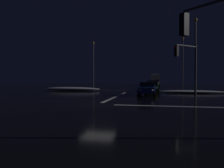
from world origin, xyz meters
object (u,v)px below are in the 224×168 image
object	(u,v)px
sedan_green	(152,87)
sedan_white	(156,83)
sedan_black	(152,84)
sedan_silver	(154,83)
traffic_signal_ne	(187,60)
streetlamp_left_far	(93,61)
sedan_blue	(147,88)
streetlamp_right_near	(195,51)
streetlamp_right_far	(183,59)
box_truck	(156,79)
sedan_orange	(153,85)

from	to	relation	value
sedan_green	sedan_white	size ratio (longest dim) A/B	1.00
sedan_black	sedan_white	distance (m)	12.35
sedan_silver	sedan_green	bearing A→B (deg)	-89.37
traffic_signal_ne	streetlamp_left_far	distance (m)	27.70
sedan_blue	streetlamp_right_near	world-z (taller)	streetlamp_right_near
sedan_blue	streetlamp_left_far	size ratio (longest dim) A/B	0.45
sedan_white	traffic_signal_ne	bearing A→B (deg)	-83.68
traffic_signal_ne	streetlamp_right_far	size ratio (longest dim) A/B	0.56
sedan_blue	sedan_black	world-z (taller)	same
sedan_green	sedan_silver	xyz separation A→B (m)	(-0.21, 19.00, 0.00)
streetlamp_left_far	sedan_green	bearing A→B (deg)	-46.86
sedan_black	traffic_signal_ne	size ratio (longest dim) A/B	0.77
box_truck	traffic_signal_ne	size ratio (longest dim) A/B	1.47
sedan_orange	sedan_black	distance (m)	6.32
sedan_blue	sedan_green	world-z (taller)	same
sedan_green	box_truck	world-z (taller)	box_truck
streetlamp_right_near	streetlamp_right_far	bearing A→B (deg)	90.00
streetlamp_left_far	sedan_orange	bearing A→B (deg)	-30.91
streetlamp_right_near	sedan_blue	bearing A→B (deg)	-148.63
streetlamp_right_near	box_truck	bearing A→B (deg)	99.05
sedan_green	sedan_silver	distance (m)	19.00
sedan_green	box_truck	bearing A→B (deg)	90.14
sedan_blue	sedan_white	xyz separation A→B (m)	(0.53, 30.67, 0.00)
sedan_white	streetlamp_right_far	size ratio (longest dim) A/B	0.43
sedan_silver	box_truck	size ratio (longest dim) A/B	0.52
streetlamp_left_far	streetlamp_right_far	bearing A→B (deg)	0.00
sedan_white	streetlamp_right_near	world-z (taller)	streetlamp_right_near
streetlamp_left_far	box_truck	bearing A→B (deg)	56.11
streetlamp_left_far	streetlamp_right_near	bearing A→B (deg)	-41.31
box_truck	sedan_white	bearing A→B (deg)	-88.44
streetlamp_right_near	sedan_white	bearing A→B (deg)	101.14
sedan_white	streetlamp_right_near	xyz separation A→B (m)	(5.34, -27.10, 4.71)
sedan_silver	traffic_signal_ne	bearing A→B (deg)	-81.70
traffic_signal_ne	sedan_black	bearing A→B (deg)	101.18
streetlamp_left_far	sedan_white	bearing A→B (deg)	40.78
sedan_orange	sedan_white	world-z (taller)	same
traffic_signal_ne	streetlamp_left_far	size ratio (longest dim) A/B	0.58
sedan_black	streetlamp_left_far	xyz separation A→B (m)	(-12.42, 1.24, 4.71)
sedan_black	streetlamp_right_near	size ratio (longest dim) A/B	0.45
sedan_blue	traffic_signal_ne	distance (m)	5.80
sedan_black	box_truck	bearing A→B (deg)	89.31
box_truck	streetlamp_right_far	world-z (taller)	streetlamp_right_far
streetlamp_right_far	sedan_orange	bearing A→B (deg)	-126.47
streetlamp_right_far	streetlamp_right_near	bearing A→B (deg)	-90.00
sedan_black	streetlamp_left_far	distance (m)	13.34
streetlamp_right_near	streetlamp_right_far	world-z (taller)	streetlamp_right_far
sedan_white	sedan_green	bearing A→B (deg)	-90.31
sedan_silver	traffic_signal_ne	xyz separation A→B (m)	(4.02, -27.57, 3.04)
sedan_silver	streetlamp_right_far	world-z (taller)	streetlamp_right_far
sedan_orange	streetlamp_right_far	world-z (taller)	streetlamp_right_far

